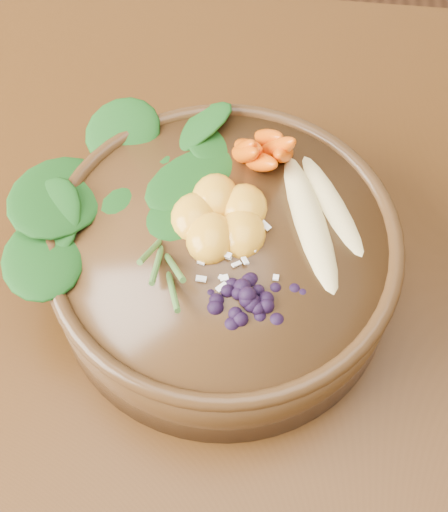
# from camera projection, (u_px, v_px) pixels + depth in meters

# --- Properties ---
(stoneware_bowl) EXTENTS (0.36, 0.36, 0.08)m
(stoneware_bowl) POSITION_uv_depth(u_px,v_px,m) (224.00, 262.00, 0.59)
(stoneware_bowl) COLOR #422914
(stoneware_bowl) RESTS_ON dining_table
(kale_heap) EXTENTS (0.23, 0.22, 0.04)m
(kale_heap) POSITION_uv_depth(u_px,v_px,m) (153.00, 174.00, 0.56)
(kale_heap) COLOR #124710
(kale_heap) RESTS_ON stoneware_bowl
(carrot_cluster) EXTENTS (0.07, 0.07, 0.08)m
(carrot_cluster) POSITION_uv_depth(u_px,v_px,m) (262.00, 121.00, 0.57)
(carrot_cluster) COLOR #D94F02
(carrot_cluster) RESTS_ON stoneware_bowl
(banana_halves) EXTENTS (0.10, 0.16, 0.03)m
(banana_halves) POSITION_uv_depth(u_px,v_px,m) (323.00, 203.00, 0.56)
(banana_halves) COLOR #E0CC84
(banana_halves) RESTS_ON stoneware_bowl
(mandarin_cluster) EXTENTS (0.11, 0.11, 0.03)m
(mandarin_cluster) POSITION_uv_depth(u_px,v_px,m) (221.00, 208.00, 0.55)
(mandarin_cluster) COLOR orange
(mandarin_cluster) RESTS_ON stoneware_bowl
(blueberry_pile) EXTENTS (0.16, 0.14, 0.04)m
(blueberry_pile) POSITION_uv_depth(u_px,v_px,m) (248.00, 287.00, 0.51)
(blueberry_pile) COLOR black
(blueberry_pile) RESTS_ON stoneware_bowl
(coconut_flakes) EXTENTS (0.11, 0.09, 0.01)m
(coconut_flakes) POSITION_uv_depth(u_px,v_px,m) (233.00, 255.00, 0.54)
(coconut_flakes) COLOR white
(coconut_flakes) RESTS_ON stoneware_bowl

